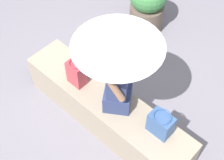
{
  "coord_description": "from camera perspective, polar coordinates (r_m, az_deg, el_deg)",
  "views": [
    {
      "loc": [
        -1.52,
        1.54,
        3.52
      ],
      "look_at": [
        -0.06,
        -0.03,
        0.84
      ],
      "focal_mm": 54.39,
      "sensor_mm": 36.0,
      "label": 1
    }
  ],
  "objects": [
    {
      "name": "ground_plane",
      "position": [
        4.14,
        -0.87,
        -7.01
      ],
      "size": [
        14.0,
        14.0,
        0.0
      ],
      "primitive_type": "plane",
      "color": "slate"
    },
    {
      "name": "stone_bench",
      "position": [
        3.93,
        -0.92,
        -5.15
      ],
      "size": [
        2.19,
        0.49,
        0.49
      ],
      "primitive_type": "cube",
      "color": "gray",
      "rests_on": "ground"
    },
    {
      "name": "person_seated",
      "position": [
        3.39,
        1.06,
        0.11
      ],
      "size": [
        0.43,
        0.5,
        0.9
      ],
      "color": "navy",
      "rests_on": "stone_bench"
    },
    {
      "name": "parasol",
      "position": [
        2.96,
        1.02,
        7.09
      ],
      "size": [
        0.86,
        0.86,
        1.09
      ],
      "color": "#B7B7BC",
      "rests_on": "stone_bench"
    },
    {
      "name": "handbag_black",
      "position": [
        3.43,
        8.2,
        -7.29
      ],
      "size": [
        0.25,
        0.18,
        0.28
      ],
      "color": "#335184",
      "rests_on": "stone_bench"
    },
    {
      "name": "tote_bag_canvas",
      "position": [
        3.77,
        -5.94,
        1.22
      ],
      "size": [
        0.2,
        0.15,
        0.33
      ],
      "color": "#B2333D",
      "rests_on": "stone_bench"
    },
    {
      "name": "planter_near",
      "position": [
        4.92,
        5.97,
        12.68
      ],
      "size": [
        0.53,
        0.53,
        0.89
      ],
      "color": "brown",
      "rests_on": "ground"
    }
  ]
}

